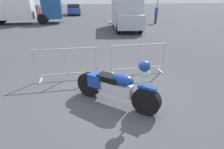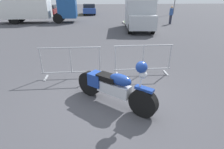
% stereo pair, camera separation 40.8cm
% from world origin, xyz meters
% --- Properties ---
extents(ground_plane, '(120.00, 120.00, 0.00)m').
position_xyz_m(ground_plane, '(0.00, 0.00, 0.00)').
color(ground_plane, '#424247').
extents(motorcycle, '(1.85, 1.71, 1.32)m').
position_xyz_m(motorcycle, '(-0.01, -0.23, 0.50)').
color(motorcycle, black).
rests_on(motorcycle, ground).
extents(crowd_barrier_near, '(2.01, 0.49, 1.07)m').
position_xyz_m(crowd_barrier_near, '(-1.24, 1.51, 0.55)').
color(crowd_barrier_near, '#9EA0A5').
rests_on(crowd_barrier_near, ground).
extents(crowd_barrier_far, '(2.01, 0.49, 1.07)m').
position_xyz_m(crowd_barrier_far, '(1.21, 1.51, 0.55)').
color(crowd_barrier_far, '#9EA0A5').
rests_on(crowd_barrier_far, ground).
extents(box_truck, '(7.71, 2.33, 2.98)m').
position_xyz_m(box_truck, '(-6.33, 15.61, 1.64)').
color(box_truck, white).
rests_on(box_truck, ground).
extents(delivery_van, '(2.57, 5.21, 2.31)m').
position_xyz_m(delivery_van, '(3.32, 10.49, 1.24)').
color(delivery_van, '#B2B7BC').
rests_on(delivery_van, ground).
extents(parked_car_silver, '(1.93, 4.55, 1.53)m').
position_xyz_m(parked_car_silver, '(-12.10, 23.73, 0.78)').
color(parked_car_silver, '#B7BABF').
rests_on(parked_car_silver, ground).
extents(parked_car_green, '(1.77, 4.16, 1.40)m').
position_xyz_m(parked_car_green, '(-9.27, 23.47, 0.71)').
color(parked_car_green, '#236B38').
rests_on(parked_car_green, ground).
extents(parked_car_maroon, '(1.72, 4.05, 1.36)m').
position_xyz_m(parked_car_maroon, '(-6.45, 23.78, 0.69)').
color(parked_car_maroon, maroon).
rests_on(parked_car_maroon, ground).
extents(parked_car_yellow, '(1.84, 4.34, 1.46)m').
position_xyz_m(parked_car_yellow, '(-3.63, 23.61, 0.74)').
color(parked_car_yellow, yellow).
rests_on(parked_car_yellow, ground).
extents(parked_car_blue, '(1.88, 4.43, 1.49)m').
position_xyz_m(parked_car_blue, '(-0.80, 23.99, 0.76)').
color(parked_car_blue, '#284799').
rests_on(parked_car_blue, ground).
extents(pedestrian, '(0.34, 0.34, 1.69)m').
position_xyz_m(pedestrian, '(7.19, 13.04, 0.92)').
color(pedestrian, '#262838').
rests_on(pedestrian, ground).
extents(planter_island, '(3.31, 3.31, 1.24)m').
position_xyz_m(planter_island, '(4.39, 14.27, 0.40)').
color(planter_island, '#ADA89E').
rests_on(planter_island, ground).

